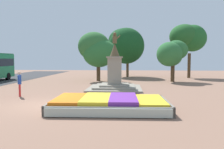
{
  "coord_description": "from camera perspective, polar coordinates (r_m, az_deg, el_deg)",
  "views": [
    {
      "loc": [
        4.62,
        -11.99,
        2.63
      ],
      "look_at": [
        3.62,
        2.61,
        1.58
      ],
      "focal_mm": 35.0,
      "sensor_mm": 36.0,
      "label": 1
    }
  ],
  "objects": [
    {
      "name": "statue_monument",
      "position": [
        18.94,
        0.71,
        -0.91
      ],
      "size": [
        4.56,
        4.56,
        4.91
      ],
      "color": "gray",
      "rests_on": "ground_plane"
    },
    {
      "name": "ground_plane",
      "position": [
        13.12,
        -16.95,
        -7.64
      ],
      "size": [
        76.04,
        76.04,
        0.0
      ],
      "primitive_type": "plane",
      "color": "#8C6651"
    },
    {
      "name": "park_tree_far_left",
      "position": [
        25.8,
        -3.63,
        6.33
      ],
      "size": [
        4.62,
        3.88,
        5.79
      ],
      "color": "#4C3823",
      "rests_on": "ground_plane"
    },
    {
      "name": "flower_planter",
      "position": [
        11.41,
        -0.82,
        -7.67
      ],
      "size": [
        6.08,
        3.62,
        0.67
      ],
      "color": "#38281C",
      "rests_on": "ground_plane"
    },
    {
      "name": "park_tree_far_right",
      "position": [
        26.13,
        15.28,
        5.28
      ],
      "size": [
        3.74,
        3.68,
        4.79
      ],
      "color": "#4C3823",
      "rests_on": "ground_plane"
    },
    {
      "name": "park_tree_street_side",
      "position": [
        32.02,
        3.63,
        7.62
      ],
      "size": [
        5.19,
        5.81,
        7.06
      ],
      "color": "brown",
      "rests_on": "ground_plane"
    },
    {
      "name": "park_tree_behind_statue",
      "position": [
        32.93,
        19.22,
        9.15
      ],
      "size": [
        5.1,
        3.95,
        7.5
      ],
      "color": "#4C3823",
      "rests_on": "ground_plane"
    },
    {
      "name": "pedestrian_with_handbag",
      "position": [
        16.54,
        -23.01,
        -1.8
      ],
      "size": [
        0.38,
        0.5,
        1.76
      ],
      "color": "red",
      "rests_on": "ground_plane"
    }
  ]
}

